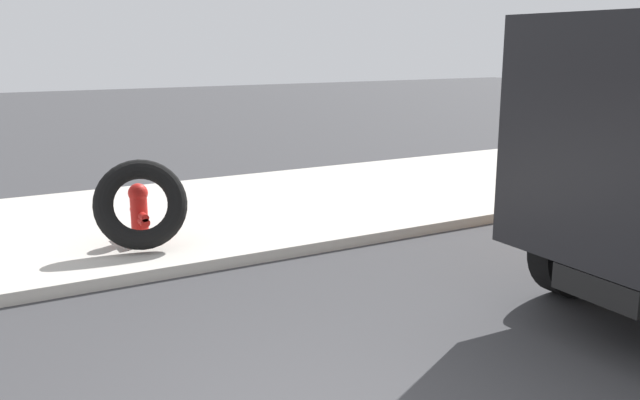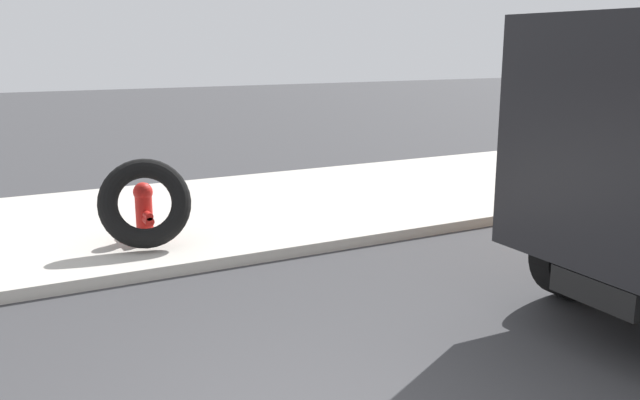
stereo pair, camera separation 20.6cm
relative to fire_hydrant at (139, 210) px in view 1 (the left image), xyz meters
The scene contains 3 objects.
sidewalk_curb 1.26m from the fire_hydrant, 99.28° to the left, with size 36.00×5.00×0.15m, color #BCB7AD.
fire_hydrant is the anchor object (origin of this frame).
loose_tire 0.50m from the fire_hydrant, 101.73° to the right, with size 1.18×1.18×0.25m, color black.
Camera 1 is at (-2.15, -3.58, 2.73)m, focal length 38.35 mm.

